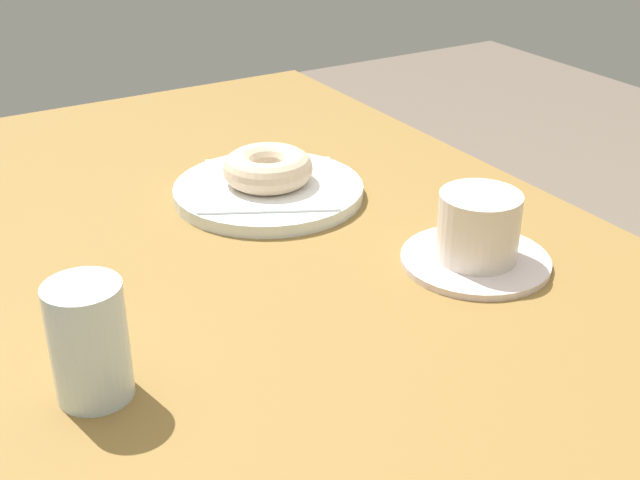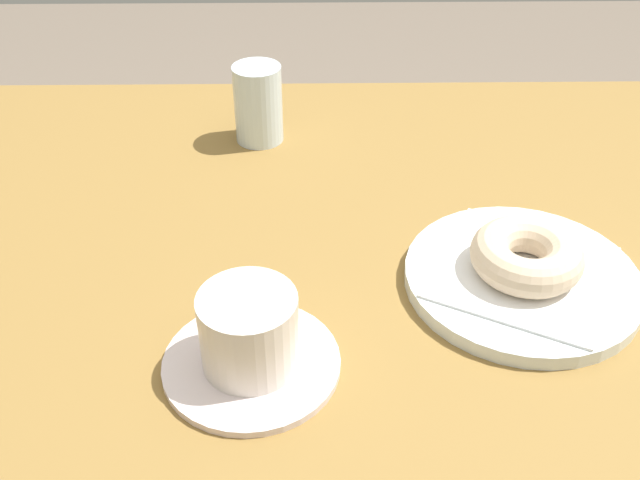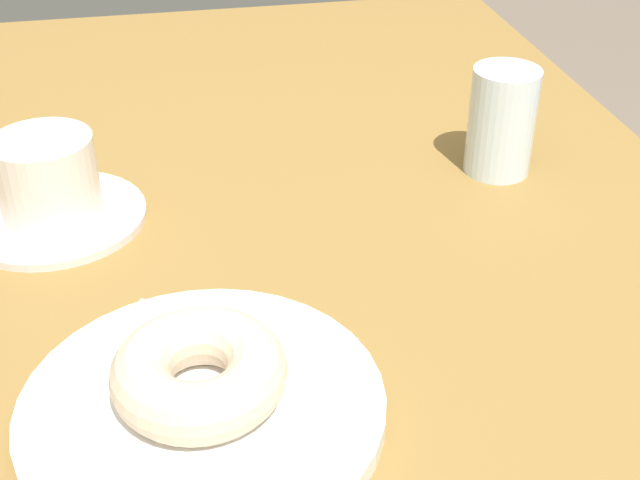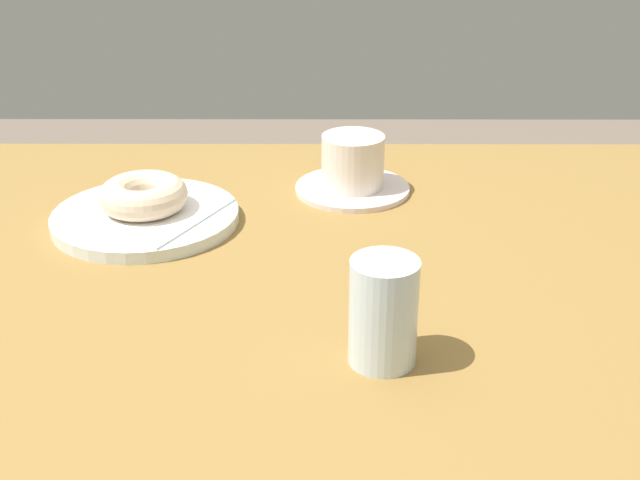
# 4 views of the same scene
# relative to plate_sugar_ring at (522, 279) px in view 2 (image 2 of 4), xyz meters

# --- Properties ---
(table) EXTENTS (1.28, 0.77, 0.77)m
(table) POSITION_rel_plate_sugar_ring_xyz_m (-0.17, 0.08, -0.13)
(table) COLOR olive
(table) RESTS_ON ground_plane
(plate_sugar_ring) EXTENTS (0.23, 0.23, 0.02)m
(plate_sugar_ring) POSITION_rel_plate_sugar_ring_xyz_m (0.00, 0.00, 0.00)
(plate_sugar_ring) COLOR white
(plate_sugar_ring) RESTS_ON table
(napkin_sugar_ring) EXTENTS (0.22, 0.22, 0.00)m
(napkin_sugar_ring) POSITION_rel_plate_sugar_ring_xyz_m (0.00, 0.00, 0.01)
(napkin_sugar_ring) COLOR white
(napkin_sugar_ring) RESTS_ON plate_sugar_ring
(donut_sugar_ring) EXTENTS (0.11, 0.11, 0.04)m
(donut_sugar_ring) POSITION_rel_plate_sugar_ring_xyz_m (0.00, 0.00, 0.03)
(donut_sugar_ring) COLOR beige
(donut_sugar_ring) RESTS_ON napkin_sugar_ring
(water_glass) EXTENTS (0.06, 0.06, 0.10)m
(water_glass) POSITION_rel_plate_sugar_ring_xyz_m (-0.27, 0.30, 0.04)
(water_glass) COLOR silver
(water_glass) RESTS_ON table
(coffee_cup) EXTENTS (0.16, 0.16, 0.08)m
(coffee_cup) POSITION_rel_plate_sugar_ring_xyz_m (-0.26, -0.11, 0.03)
(coffee_cup) COLOR silver
(coffee_cup) RESTS_ON table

